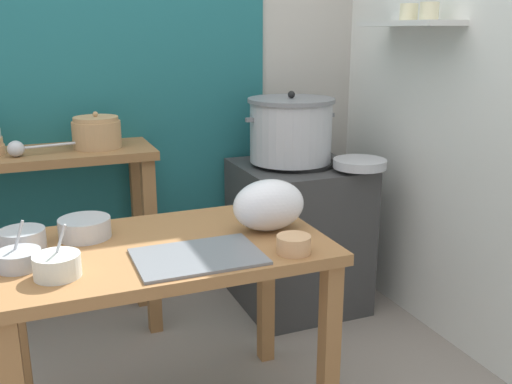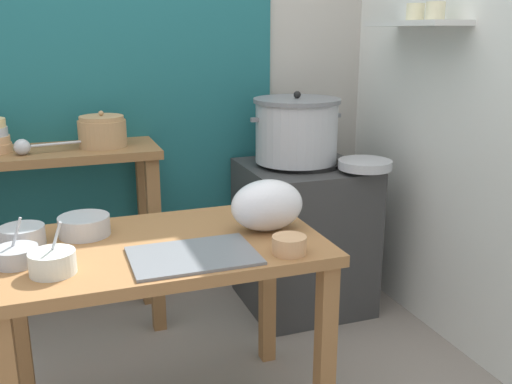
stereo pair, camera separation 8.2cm
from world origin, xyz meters
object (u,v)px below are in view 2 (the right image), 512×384
steamer_pot (296,130)px  wide_pan (365,164)px  prep_bowl_2 (22,235)px  prep_bowl_3 (16,255)px  clay_pot (102,131)px  prep_bowl_1 (52,262)px  back_shelf_table (55,197)px  prep_bowl_4 (289,244)px  prep_table (162,272)px  serving_tray (193,256)px  ladle (26,147)px  plastic_bag (267,205)px  prep_bowl_0 (84,225)px  stove_block (303,235)px

steamer_pot → wide_pan: 0.38m
prep_bowl_2 → prep_bowl_3: 0.17m
clay_pot → prep_bowl_1: 1.07m
back_shelf_table → prep_bowl_3: bearing=-97.7°
prep_bowl_1 → steamer_pot: bearing=37.4°
clay_pot → prep_bowl_4: clay_pot is taller
prep_table → serving_tray: 0.22m
prep_table → prep_bowl_3: bearing=-174.7°
prep_bowl_1 → ladle: bearing=94.9°
back_shelf_table → ladle: (-0.10, -0.08, 0.26)m
prep_bowl_4 → prep_bowl_2: bearing=155.8°
ladle → serving_tray: size_ratio=0.76×
plastic_bag → prep_bowl_2: 0.84m
serving_tray → wide_pan: size_ratio=1.56×
prep_bowl_4 → prep_bowl_1: bearing=172.8°
back_shelf_table → serving_tray: bearing=-68.5°
prep_bowl_0 → serving_tray: bearing=-46.6°
back_shelf_table → prep_bowl_1: back_shelf_table is taller
stove_block → plastic_bag: 0.98m
serving_tray → prep_bowl_1: bearing=177.6°
prep_bowl_1 → prep_bowl_3: bearing=133.6°
stove_block → prep_bowl_0: size_ratio=4.34×
stove_block → prep_bowl_3: prep_bowl_3 is taller
steamer_pot → prep_bowl_4: steamer_pot is taller
prep_table → prep_bowl_2: 0.48m
prep_bowl_0 → steamer_pot: bearing=28.8°
ladle → prep_bowl_4: size_ratio=2.72×
wide_pan → ladle: bearing=169.1°
ladle → prep_bowl_3: 0.85m
back_shelf_table → wide_pan: 1.47m
steamer_pot → serving_tray: steamer_pot is taller
clay_pot → prep_bowl_4: 1.22m
prep_bowl_2 → prep_bowl_4: (0.82, -0.37, -0.00)m
stove_block → prep_bowl_1: 1.56m
prep_bowl_1 → prep_bowl_0: bearing=70.5°
back_shelf_table → prep_bowl_0: (0.09, -0.70, 0.08)m
prep_bowl_4 → ladle: bearing=128.1°
prep_table → prep_bowl_4: 0.47m
steamer_pot → serving_tray: size_ratio=1.20×
clay_pot → prep_bowl_2: (-0.35, -0.74, -0.21)m
plastic_bag → prep_bowl_0: (-0.63, 0.17, -0.06)m
steamer_pot → prep_bowl_4: bearing=-114.8°
back_shelf_table → stove_block: bearing=-6.1°
clay_pot → ladle: (-0.33, -0.08, -0.03)m
serving_tray → prep_bowl_3: prep_bowl_3 is taller
serving_tray → prep_bowl_1: (-0.42, 0.02, 0.03)m
serving_tray → prep_bowl_0: 0.46m
clay_pot → prep_bowl_2: bearing=-115.1°
back_shelf_table → serving_tray: (0.41, -1.03, 0.05)m
prep_table → prep_bowl_4: size_ratio=9.78×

